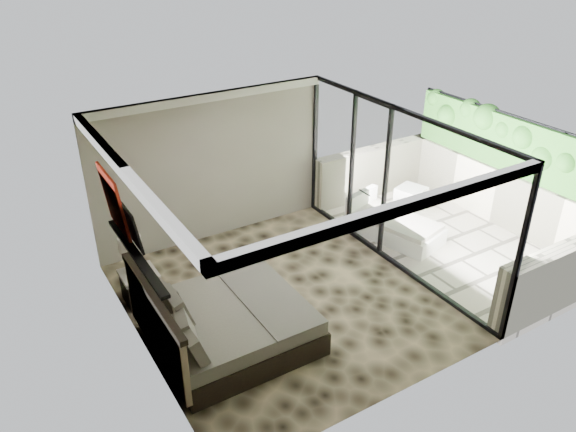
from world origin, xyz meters
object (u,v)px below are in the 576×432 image
nightstand (140,286)px  lounger (392,225)px  table_lamp (131,250)px  bed (224,323)px  ottoman (410,199)px

nightstand → lounger: lounger is taller
lounger → table_lamp: bearing=158.6°
nightstand → table_lamp: bearing=114.4°
table_lamp → lounger: 4.94m
bed → ottoman: size_ratio=4.11×
bed → lounger: bearing=15.5°
table_lamp → ottoman: table_lamp is taller
table_lamp → bed: bearing=-66.4°
lounger → ottoman: bearing=16.1°
nightstand → table_lamp: 0.66m
ottoman → nightstand: bearing=-178.9°
nightstand → lounger: 4.83m
table_lamp → lounger: (4.86, -0.54, -0.72)m
nightstand → ottoman: (5.81, 0.12, -0.01)m
nightstand → table_lamp: (-0.05, 0.06, 0.66)m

